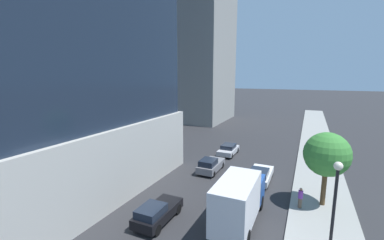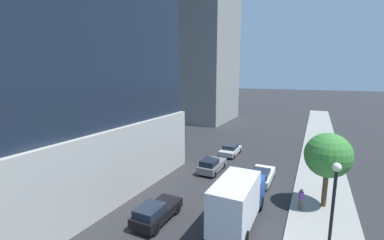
{
  "view_description": "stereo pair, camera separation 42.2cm",
  "coord_description": "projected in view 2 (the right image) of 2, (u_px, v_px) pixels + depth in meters",
  "views": [
    {
      "loc": [
        6.3,
        0.4,
        9.94
      ],
      "look_at": [
        -1.85,
        17.93,
        6.55
      ],
      "focal_mm": 23.61,
      "sensor_mm": 36.0,
      "label": 1
    },
    {
      "loc": [
        6.68,
        0.58,
        9.94
      ],
      "look_at": [
        -1.85,
        17.93,
        6.55
      ],
      "focal_mm": 23.61,
      "sensor_mm": 36.0,
      "label": 2
    }
  ],
  "objects": [
    {
      "name": "car_white",
      "position": [
        261.0,
        175.0,
        23.84
      ],
      "size": [
        1.94,
        4.46,
        1.32
      ],
      "color": "silver",
      "rests_on": "ground"
    },
    {
      "name": "car_gray",
      "position": [
        212.0,
        165.0,
        26.35
      ],
      "size": [
        1.77,
        4.12,
        1.52
      ],
      "color": "slate",
      "rests_on": "ground"
    },
    {
      "name": "sidewalk",
      "position": [
        323.0,
        213.0,
        18.39
      ],
      "size": [
        4.48,
        120.0,
        0.15
      ],
      "primitive_type": "cube",
      "color": "gray",
      "rests_on": "ground"
    },
    {
      "name": "street_lamp",
      "position": [
        334.0,
        199.0,
        12.69
      ],
      "size": [
        0.44,
        0.44,
        5.58
      ],
      "color": "black",
      "rests_on": "sidewalk"
    },
    {
      "name": "pedestrian_purple_shirt",
      "position": [
        301.0,
        199.0,
        18.7
      ],
      "size": [
        0.34,
        0.34,
        1.57
      ],
      "color": "brown",
      "rests_on": "sidewalk"
    },
    {
      "name": "car_silver",
      "position": [
        230.0,
        150.0,
        32.04
      ],
      "size": [
        1.83,
        4.04,
        1.33
      ],
      "color": "#B7B7BC",
      "rests_on": "ground"
    },
    {
      "name": "box_truck",
      "position": [
        238.0,
        199.0,
        16.64
      ],
      "size": [
        2.24,
        6.83,
        3.47
      ],
      "color": "#1E4799",
      "rests_on": "ground"
    },
    {
      "name": "construction_building",
      "position": [
        204.0,
        41.0,
        55.23
      ],
      "size": [
        14.57,
        26.91,
        39.39
      ],
      "color": "gray",
      "rests_on": "ground"
    },
    {
      "name": "street_tree",
      "position": [
        328.0,
        156.0,
        18.58
      ],
      "size": [
        3.32,
        3.32,
        5.68
      ],
      "color": "brown",
      "rests_on": "sidewalk"
    },
    {
      "name": "car_black",
      "position": [
        156.0,
        212.0,
        17.26
      ],
      "size": [
        1.76,
        4.12,
        1.48
      ],
      "color": "black",
      "rests_on": "ground"
    }
  ]
}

